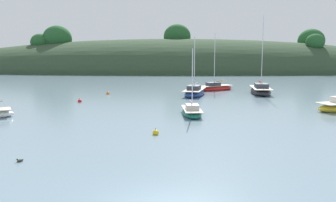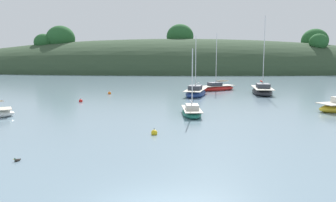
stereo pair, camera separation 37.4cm
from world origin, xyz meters
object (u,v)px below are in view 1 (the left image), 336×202
(sailboat_red_portside, at_px, (215,88))
(mooring_buoy_outer, at_px, (80,101))
(mooring_buoy_channel, at_px, (156,133))
(sailboat_blue_center, at_px, (195,92))
(sailboat_yellow_far, at_px, (192,112))
(mooring_buoy_inner, at_px, (108,93))
(duck_lone_right, at_px, (20,161))
(sailboat_grey_yawl, at_px, (261,91))

(sailboat_red_portside, bearing_deg, mooring_buoy_outer, -142.04)
(mooring_buoy_channel, bearing_deg, sailboat_blue_center, 80.41)
(sailboat_yellow_far, distance_m, mooring_buoy_inner, 19.11)
(sailboat_yellow_far, bearing_deg, mooring_buoy_outer, 147.04)
(sailboat_blue_center, bearing_deg, sailboat_yellow_far, -93.74)
(mooring_buoy_inner, height_order, duck_lone_right, mooring_buoy_inner)
(sailboat_blue_center, distance_m, mooring_buoy_inner, 11.76)
(sailboat_grey_yawl, relative_size, mooring_buoy_inner, 19.89)
(sailboat_grey_yawl, bearing_deg, duck_lone_right, -122.59)
(sailboat_grey_yawl, bearing_deg, mooring_buoy_outer, -159.02)
(sailboat_yellow_far, relative_size, mooring_buoy_channel, 11.42)
(sailboat_red_portside, xyz_separation_m, sailboat_yellow_far, (-4.42, -21.29, -0.06))
(duck_lone_right, bearing_deg, mooring_buoy_channel, 43.12)
(sailboat_red_portside, bearing_deg, mooring_buoy_inner, -160.14)
(sailboat_grey_yawl, height_order, sailboat_yellow_far, sailboat_grey_yawl)
(sailboat_grey_yawl, relative_size, mooring_buoy_channel, 19.89)
(sailboat_yellow_far, xyz_separation_m, mooring_buoy_outer, (-12.48, 8.09, -0.19))
(mooring_buoy_channel, height_order, mooring_buoy_outer, same)
(sailboat_grey_yawl, height_order, mooring_buoy_outer, sailboat_grey_yawl)
(sailboat_blue_center, height_order, duck_lone_right, sailboat_blue_center)
(sailboat_yellow_far, xyz_separation_m, mooring_buoy_channel, (-2.81, -7.65, -0.19))
(sailboat_red_portside, bearing_deg, sailboat_grey_yawl, -38.54)
(mooring_buoy_channel, relative_size, duck_lone_right, 1.35)
(sailboat_red_portside, relative_size, mooring_buoy_outer, 15.99)
(sailboat_red_portside, distance_m, sailboat_yellow_far, 21.74)
(sailboat_grey_yawl, xyz_separation_m, sailboat_yellow_far, (-10.11, -16.76, -0.13))
(sailboat_yellow_far, xyz_separation_m, duck_lone_right, (-9.51, -13.92, -0.26))
(sailboat_yellow_far, height_order, mooring_buoy_channel, sailboat_yellow_far)
(mooring_buoy_channel, relative_size, mooring_buoy_outer, 1.00)
(mooring_buoy_channel, xyz_separation_m, duck_lone_right, (-6.70, -6.27, -0.07))
(mooring_buoy_channel, bearing_deg, sailboat_yellow_far, 69.83)
(mooring_buoy_outer, bearing_deg, duck_lone_right, -82.30)
(sailboat_red_portside, xyz_separation_m, mooring_buoy_channel, (-7.24, -28.94, -0.26))
(mooring_buoy_channel, height_order, duck_lone_right, mooring_buoy_channel)
(sailboat_grey_yawl, height_order, duck_lone_right, sailboat_grey_yawl)
(sailboat_red_portside, xyz_separation_m, mooring_buoy_inner, (-15.17, -5.48, -0.26))
(sailboat_grey_yawl, xyz_separation_m, mooring_buoy_channel, (-12.92, -24.41, -0.33))
(sailboat_blue_center, relative_size, mooring_buoy_channel, 14.84)
(mooring_buoy_channel, xyz_separation_m, mooring_buoy_inner, (-7.93, 23.46, 0.00))
(duck_lone_right, bearing_deg, sailboat_grey_yawl, 57.41)
(mooring_buoy_outer, xyz_separation_m, mooring_buoy_inner, (1.74, 7.71, 0.00))
(mooring_buoy_outer, bearing_deg, mooring_buoy_inner, 77.30)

